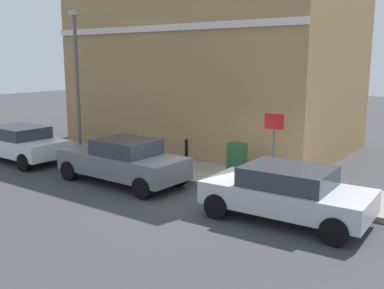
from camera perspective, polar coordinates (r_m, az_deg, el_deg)
name	(u,v)px	position (r m, az deg, el deg)	size (l,w,h in m)	color
ground	(195,195)	(13.04, 0.42, -6.58)	(80.00, 80.00, 0.00)	#38383A
sidewalk	(104,155)	(18.34, -11.33, -1.39)	(2.41, 30.00, 0.15)	gray
corner_building	(214,49)	(20.35, 2.92, 12.23)	(7.58, 11.74, 8.77)	#9E7A4C
car_silver	(286,192)	(11.13, 12.13, -6.02)	(2.07, 4.09, 1.37)	#B7B7BC
car_grey	(123,161)	(14.25, -8.93, -2.07)	(1.95, 4.46, 1.46)	slate
car_white	(19,143)	(18.53, -21.54, 0.23)	(1.96, 4.48, 1.38)	silver
utility_cabinet	(237,162)	(14.29, 5.83, -2.24)	(0.46, 0.61, 1.15)	#1E4C28
bollard_near_cabinet	(186,153)	(15.49, -0.72, -1.06)	(0.14, 0.14, 1.04)	black
street_sign	(274,140)	(12.79, 10.55, 0.56)	(0.08, 0.60, 2.30)	#59595B
lamppost	(77,75)	(18.91, -14.68, 8.72)	(0.20, 0.44, 5.72)	#59595B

